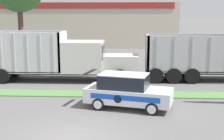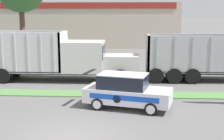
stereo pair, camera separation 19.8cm
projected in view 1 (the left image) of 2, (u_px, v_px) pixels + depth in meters
The scene contains 8 objects.
ground_plane at pixel (75, 136), 12.21m from camera, with size 600.00×600.00×0.00m, color #5B5959.
grass_verge at pixel (93, 94), 18.41m from camera, with size 120.00×1.43×0.06m, color #517F42.
centre_line_3 at pixel (34, 77), 23.29m from camera, with size 2.40×0.14×0.01m, color yellow.
centre_line_4 at pixel (106, 78), 23.03m from camera, with size 2.40×0.14×0.01m, color yellow.
centre_line_5 at pixel (180, 79), 22.77m from camera, with size 2.40×0.14×0.01m, color yellow.
dump_truck_lead at pixel (63, 59), 21.99m from camera, with size 12.33×2.80×3.48m.
rally_car at pixel (127, 91), 15.68m from camera, with size 4.59×2.73×1.78m.
store_building_backdrop at pixel (78, 24), 47.58m from camera, with size 28.75×12.10×6.17m.
Camera 1 is at (2.01, -11.47, 4.73)m, focal length 50.00 mm.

